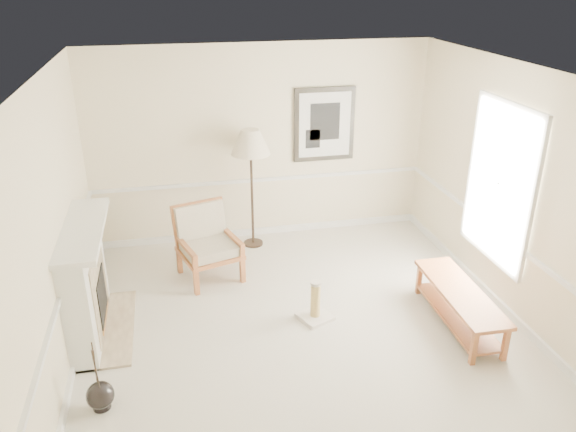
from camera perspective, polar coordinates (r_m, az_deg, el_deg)
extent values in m
plane|color=silver|center=(6.52, 1.67, -12.01)|extent=(5.50, 5.50, 0.00)
cube|color=beige|center=(8.32, -2.75, 7.31)|extent=(5.00, 0.04, 2.90)
cube|color=beige|center=(3.60, 12.99, -18.16)|extent=(5.00, 0.04, 2.90)
cube|color=beige|center=(5.77, -23.06, -2.44)|extent=(0.04, 5.50, 2.90)
cube|color=beige|center=(6.80, 22.75, 1.54)|extent=(0.04, 5.50, 2.90)
cube|color=white|center=(5.36, 2.05, 13.97)|extent=(5.00, 5.50, 0.04)
cube|color=white|center=(8.80, -2.55, -1.49)|extent=(4.95, 0.04, 0.10)
cube|color=white|center=(8.47, -2.66, 3.70)|extent=(4.95, 0.04, 0.05)
cube|color=white|center=(7.07, 20.79, 3.11)|extent=(0.03, 1.20, 1.80)
cube|color=white|center=(7.06, 20.72, 3.11)|extent=(0.05, 1.34, 1.94)
cube|color=black|center=(8.43, 3.71, 9.26)|extent=(0.92, 0.04, 1.10)
cube|color=white|center=(8.40, 3.76, 9.22)|extent=(0.78, 0.01, 0.96)
cube|color=black|center=(8.39, 3.78, 9.54)|extent=(0.45, 0.01, 0.55)
cube|color=white|center=(6.64, -19.93, -6.49)|extent=(0.28, 1.50, 1.25)
cube|color=white|center=(6.34, -20.30, -1.33)|extent=(0.46, 1.64, 0.06)
cube|color=#C6B28E|center=(6.65, -18.60, -6.96)|extent=(0.02, 1.05, 0.95)
cube|color=black|center=(6.72, -18.37, -7.91)|extent=(0.02, 0.62, 0.58)
cube|color=#CE9044|center=(6.85, -18.05, -9.76)|extent=(0.01, 0.66, 0.05)
cube|color=#C6B28E|center=(6.93, -17.89, -10.77)|extent=(0.60, 1.50, 0.03)
sphere|color=black|center=(5.80, -18.54, -16.88)|extent=(0.26, 0.26, 0.26)
cylinder|color=black|center=(5.87, -18.39, -17.72)|extent=(0.17, 0.17, 0.07)
cylinder|color=black|center=(5.59, -19.01, -14.20)|extent=(0.04, 0.11, 0.41)
cylinder|color=black|center=(5.61, -18.96, -14.47)|extent=(0.05, 0.13, 0.34)
cylinder|color=black|center=(5.57, -19.05, -13.93)|extent=(0.03, 0.06, 0.49)
cube|color=#B06238|center=(7.24, -9.30, -6.51)|extent=(0.08, 0.08, 0.40)
cube|color=#B06238|center=(7.77, -10.98, -4.37)|extent=(0.08, 0.08, 0.40)
cube|color=#B06238|center=(7.44, -4.64, -5.35)|extent=(0.08, 0.08, 0.40)
cube|color=#B06238|center=(7.96, -6.60, -3.35)|extent=(0.08, 0.08, 0.40)
cube|color=#B06238|center=(7.52, -7.95, -3.74)|extent=(0.91, 0.91, 0.05)
cube|color=#B06238|center=(7.66, -9.01, -0.59)|extent=(0.75, 0.37, 0.57)
cube|color=#B06238|center=(7.34, -10.36, -3.07)|extent=(0.27, 0.71, 0.05)
cube|color=#B06238|center=(7.54, -5.76, -2.02)|extent=(0.27, 0.71, 0.05)
cube|color=white|center=(7.47, -7.99, -3.11)|extent=(0.83, 0.83, 0.12)
cube|color=white|center=(7.60, -8.86, -0.62)|extent=(0.70, 0.39, 0.51)
cylinder|color=black|center=(8.50, -3.54, -2.76)|extent=(0.29, 0.29, 0.03)
cylinder|color=black|center=(8.17, -3.68, 2.32)|extent=(0.04, 0.04, 1.60)
cone|color=#FBE5C9|center=(7.92, -3.83, 7.53)|extent=(0.57, 0.57, 0.35)
cube|color=#B06238|center=(6.77, 17.13, -7.39)|extent=(0.51, 1.58, 0.04)
cube|color=#B06238|center=(6.93, 16.81, -9.62)|extent=(0.44, 1.47, 0.03)
cube|color=#B06238|center=(6.30, 18.36, -12.62)|extent=(0.06, 0.06, 0.40)
cube|color=#B06238|center=(6.46, 21.22, -12.05)|extent=(0.06, 0.06, 0.40)
cube|color=#B06238|center=(7.36, 13.17, -6.27)|extent=(0.06, 0.06, 0.40)
cube|color=#B06238|center=(7.50, 15.71, -5.94)|extent=(0.06, 0.06, 0.40)
cube|color=white|center=(6.79, 2.76, -10.18)|extent=(0.46, 0.46, 0.04)
cylinder|color=tan|center=(6.66, 2.80, -8.52)|extent=(0.11, 0.11, 0.42)
cylinder|color=white|center=(6.54, 2.84, -6.83)|extent=(0.13, 0.13, 0.04)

